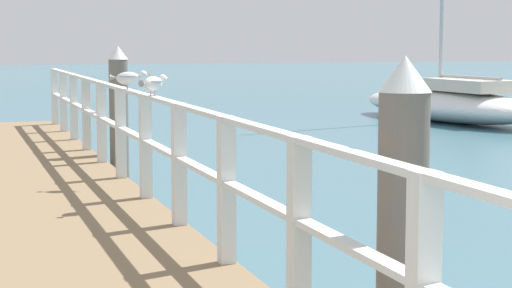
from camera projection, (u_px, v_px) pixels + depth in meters
pier_deck at (8, 210)px, 10.35m from camera, size 2.98×18.66×0.38m
pier_railing at (132, 128)px, 10.68m from camera, size 0.12×17.18×1.12m
dock_piling_near at (402, 235)px, 5.11m from camera, size 0.29×0.29×1.99m
dock_piling_far at (119, 113)px, 13.76m from camera, size 0.29×0.29×1.99m
seagull_foreground at (154, 83)px, 9.49m from camera, size 0.37×0.36×0.21m
seagull_background at (129, 78)px, 10.82m from camera, size 0.47×0.23×0.21m
boat_1 at (449, 103)px, 23.75m from camera, size 2.84×7.10×8.74m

